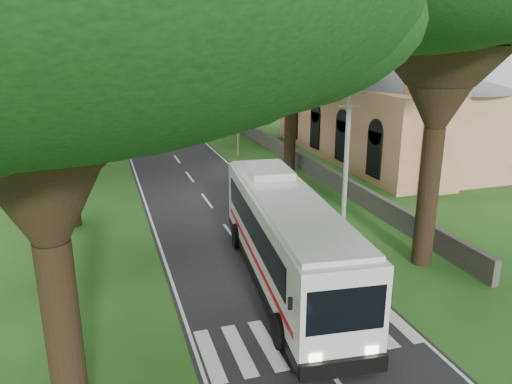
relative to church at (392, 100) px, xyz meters
name	(u,v)px	position (x,y,z in m)	size (l,w,h in m)	color
ground	(285,309)	(-17.86, -21.55, -4.91)	(140.00, 140.00, 0.00)	#264B15
road	(179,162)	(-17.86, 3.45, -4.90)	(8.00, 120.00, 0.04)	black
crosswalk	(305,338)	(-17.86, -23.55, -4.91)	(8.00, 3.00, 0.01)	silver
property_wall	(283,150)	(-8.86, 2.45, -4.31)	(0.35, 50.00, 1.20)	#383533
church	(392,100)	(0.00, 0.00, 0.00)	(14.00, 24.00, 11.60)	tan
pole_near	(346,159)	(-12.36, -15.55, -0.73)	(1.60, 0.24, 8.00)	gray
pole_mid	(238,108)	(-12.36, 4.45, -0.73)	(1.60, 0.24, 8.00)	gray
pole_far	(194,87)	(-12.36, 24.45, -0.73)	(1.60, 0.24, 8.00)	gray
tree_l_far	(66,14)	(-26.36, 26.45, 7.63)	(15.01, 15.01, 15.85)	black
tree_r_mida	(292,16)	(-9.86, -1.55, 6.62)	(12.80, 12.80, 14.44)	black
tree_r_midb	(225,9)	(-10.36, 16.45, 7.92)	(14.71, 14.71, 16.09)	black
tree_r_far	(200,23)	(-9.36, 34.45, 7.04)	(12.78, 12.78, 14.86)	black
coach_bus	(286,236)	(-17.06, -19.44, -2.81)	(4.14, 13.44, 3.90)	silver
distant_car_a	(142,134)	(-19.97, 13.08, -4.16)	(1.71, 4.24, 1.44)	#ADAEB2
distant_car_b	(122,111)	(-20.86, 31.20, -4.14)	(1.55, 4.46, 1.47)	navy
distant_car_c	(152,99)	(-15.53, 43.63, -4.18)	(1.96, 4.81, 1.40)	maroon
pedestrian	(72,208)	(-25.89, -8.91, -4.08)	(0.61, 0.40, 1.67)	black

